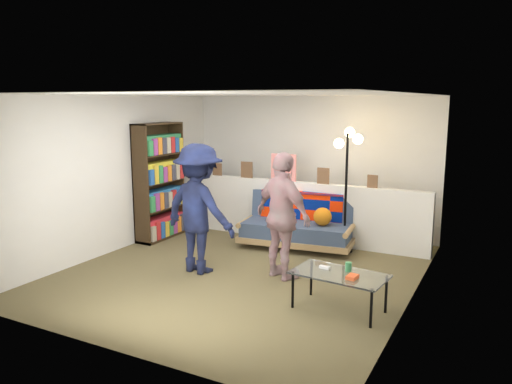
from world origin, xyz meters
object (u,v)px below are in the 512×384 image
floor_lamp (348,165)px  coffee_table (340,276)px  futon_sofa (299,225)px  person_left (199,209)px  bookshelf (159,185)px  person_right (283,216)px

floor_lamp → coffee_table: bearing=-74.0°
coffee_table → futon_sofa: bearing=123.3°
floor_lamp → person_left: floor_lamp is taller
floor_lamp → bookshelf: bearing=-166.6°
person_right → bookshelf: bearing=7.8°
futon_sofa → coffee_table: 2.48m
bookshelf → person_left: bearing=-35.8°
bookshelf → person_right: (2.67, -0.83, -0.07)m
bookshelf → coffee_table: bookshelf is taller
coffee_table → person_right: size_ratio=0.65×
coffee_table → person_left: bearing=170.1°
futon_sofa → person_left: person_left is taller
coffee_table → person_right: 1.28m
person_right → coffee_table: bearing=171.5°
person_left → person_right: (1.12, 0.29, -0.04)m
futon_sofa → coffee_table: bearing=-56.7°
futon_sofa → person_left: (-0.76, -1.70, 0.52)m
coffee_table → person_right: bearing=146.6°
futon_sofa → floor_lamp: size_ratio=0.98×
coffee_table → floor_lamp: (-0.63, 2.21, 0.96)m
person_right → floor_lamp: bearing=-78.5°
floor_lamp → person_right: (-0.37, -1.55, -0.52)m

